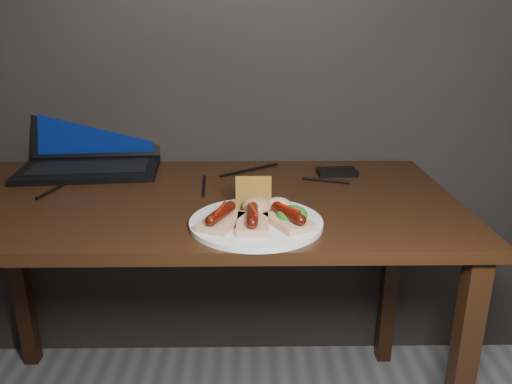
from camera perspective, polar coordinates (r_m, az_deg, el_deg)
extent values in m
cube|color=#2D2826|center=(1.64, -6.64, 20.78)|extent=(3.50, 0.02, 2.50)
cube|color=#331B0C|center=(1.35, -7.33, -1.06)|extent=(1.40, 0.70, 0.03)
cube|color=#331B0C|center=(1.94, -25.45, -8.45)|extent=(0.05, 0.05, 0.72)
cube|color=#331B0C|center=(1.84, 15.12, -8.77)|extent=(0.05, 0.05, 0.72)
cube|color=black|center=(1.62, -18.47, 2.41)|extent=(0.43, 0.28, 0.02)
cube|color=black|center=(1.62, -18.51, 2.77)|extent=(0.36, 0.17, 0.00)
cube|color=black|center=(1.75, -17.81, 7.74)|extent=(0.42, 0.13, 0.23)
cube|color=#071548|center=(1.75, -17.81, 7.74)|extent=(0.38, 0.11, 0.20)
cube|color=black|center=(1.54, 9.24, 2.28)|extent=(0.12, 0.08, 0.02)
cylinder|color=black|center=(1.41, -5.98, 0.72)|extent=(0.02, 0.18, 0.01)
cylinder|color=black|center=(1.56, -0.74, 2.56)|extent=(0.18, 0.14, 0.01)
cylinder|color=black|center=(1.47, 7.94, 1.33)|extent=(0.13, 0.06, 0.01)
cylinder|color=black|center=(1.50, -21.65, 0.53)|extent=(0.05, 0.20, 0.01)
cylinder|color=white|center=(1.14, 0.02, -3.52)|extent=(0.38, 0.38, 0.01)
cube|color=#E3B385|center=(1.11, -4.01, -3.42)|extent=(0.11, 0.13, 0.02)
cylinder|color=#4D1005|center=(1.11, -4.03, -2.43)|extent=(0.06, 0.10, 0.02)
sphere|color=#4D1005|center=(1.07, -5.20, -3.28)|extent=(0.02, 0.02, 0.02)
sphere|color=#4D1005|center=(1.15, -2.95, -1.65)|extent=(0.02, 0.02, 0.02)
cylinder|color=#730F05|center=(1.10, -4.05, -1.83)|extent=(0.02, 0.07, 0.01)
cube|color=#E3B385|center=(1.10, -0.38, -3.61)|extent=(0.07, 0.12, 0.02)
cylinder|color=#4D1005|center=(1.10, -0.38, -2.62)|extent=(0.03, 0.10, 0.02)
sphere|color=#4D1005|center=(1.05, -0.42, -3.57)|extent=(0.03, 0.02, 0.02)
sphere|color=#4D1005|center=(1.14, -0.35, -1.75)|extent=(0.03, 0.02, 0.02)
cylinder|color=#730F05|center=(1.09, -0.39, -2.01)|extent=(0.02, 0.07, 0.01)
cube|color=#E3B385|center=(1.11, 3.71, -3.41)|extent=(0.12, 0.13, 0.02)
cylinder|color=#4D1005|center=(1.11, 3.73, -2.42)|extent=(0.07, 0.10, 0.02)
sphere|color=#4D1005|center=(1.07, 5.13, -3.22)|extent=(0.03, 0.02, 0.02)
sphere|color=#4D1005|center=(1.14, 2.42, -1.68)|extent=(0.03, 0.02, 0.02)
cylinder|color=#730F05|center=(1.10, 3.74, -1.82)|extent=(0.05, 0.06, 0.01)
cube|color=#AE822F|center=(1.19, -0.29, -0.16)|extent=(0.09, 0.01, 0.08)
ellipsoid|color=#186113|center=(1.13, 4.16, -2.58)|extent=(0.07, 0.07, 0.04)
ellipsoid|color=maroon|center=(1.17, 0.15, -1.59)|extent=(0.07, 0.07, 0.04)
ellipsoid|color=beige|center=(1.18, 2.55, -1.52)|extent=(0.06, 0.06, 0.04)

